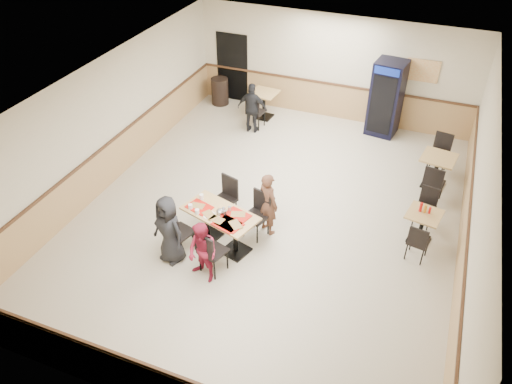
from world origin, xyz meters
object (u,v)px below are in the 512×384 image
at_px(pepsi_cooler, 386,98).
at_px(diner_woman_right, 203,253).
at_px(main_table, 221,223).
at_px(diner_woman_left, 169,230).
at_px(side_table_far, 437,167).
at_px(diner_man_opposite, 268,204).
at_px(trash_bin, 220,91).
at_px(side_table_near, 422,223).
at_px(back_table, 264,101).
at_px(lone_diner, 252,108).

bearing_deg(pepsi_cooler, diner_woman_right, -99.39).
bearing_deg(main_table, diner_woman_left, -117.90).
relative_size(main_table, side_table_far, 1.95).
bearing_deg(diner_man_opposite, trash_bin, -24.97).
xyz_separation_m(side_table_near, back_table, (-4.95, 3.90, 0.06)).
relative_size(main_table, trash_bin, 2.05).
relative_size(diner_woman_right, side_table_near, 1.69).
bearing_deg(diner_woman_right, pepsi_cooler, 93.46).
bearing_deg(trash_bin, back_table, -12.46).
relative_size(diner_woman_left, trash_bin, 1.81).
xyz_separation_m(side_table_near, trash_bin, (-6.54, 4.25, -0.06)).
distance_m(pepsi_cooler, trash_bin, 5.02).
xyz_separation_m(diner_woman_left, diner_woman_right, (0.84, -0.25, -0.10)).
distance_m(side_table_near, pepsi_cooler, 4.61).
distance_m(main_table, lone_diner, 4.77).
bearing_deg(pepsi_cooler, diner_man_opposite, -98.42).
bearing_deg(diner_woman_right, diner_man_opposite, 90.64).
bearing_deg(back_table, trash_bin, 167.54).
bearing_deg(back_table, diner_woman_left, -85.94).
distance_m(side_table_far, trash_bin, 6.94).
xyz_separation_m(lone_diner, side_table_near, (4.95, -3.00, -0.25)).
relative_size(back_table, pepsi_cooler, 0.39).
distance_m(main_table, pepsi_cooler, 6.34).
height_order(main_table, back_table, main_table).
relative_size(main_table, diner_woman_left, 1.13).
bearing_deg(diner_woman_right, lone_diner, 123.30).
relative_size(diner_woman_left, diner_man_opposite, 1.03).
bearing_deg(pepsi_cooler, side_table_near, -62.49).
bearing_deg(diner_man_opposite, side_table_far, -105.19).
height_order(diner_woman_left, lone_diner, diner_woman_left).
bearing_deg(diner_woman_left, back_table, 111.92).
height_order(diner_man_opposite, side_table_near, diner_man_opposite).
relative_size(diner_woman_right, side_table_far, 1.50).
xyz_separation_m(main_table, side_table_near, (3.77, 1.62, -0.08)).
relative_size(lone_diner, back_table, 1.77).
height_order(side_table_far, trash_bin, trash_bin).
bearing_deg(side_table_near, diner_man_opposite, -164.02).
height_order(diner_man_opposite, pepsi_cooler, pepsi_cooler).
height_order(lone_diner, trash_bin, lone_diner).
height_order(main_table, diner_man_opposite, diner_man_opposite).
bearing_deg(pepsi_cooler, diner_woman_left, -106.27).
bearing_deg(diner_woman_left, main_table, 63.53).
distance_m(lone_diner, back_table, 0.92).
bearing_deg(main_table, side_table_near, 39.68).
xyz_separation_m(diner_woman_left, lone_diner, (-0.45, 5.37, -0.03)).
distance_m(diner_man_opposite, side_table_far, 4.33).
bearing_deg(lone_diner, diner_woman_left, 90.47).
xyz_separation_m(diner_man_opposite, trash_bin, (-3.50, 5.12, -0.31)).
height_order(back_table, trash_bin, trash_bin).
xyz_separation_m(diner_woman_left, side_table_far, (4.57, 4.51, -0.21)).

